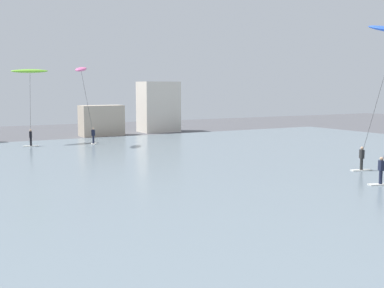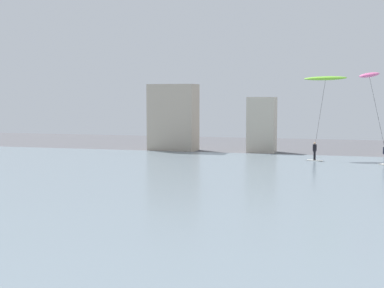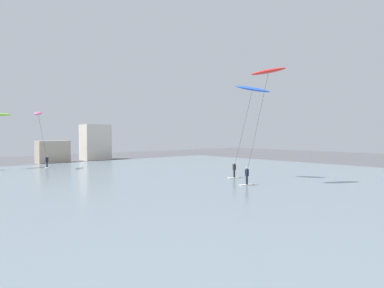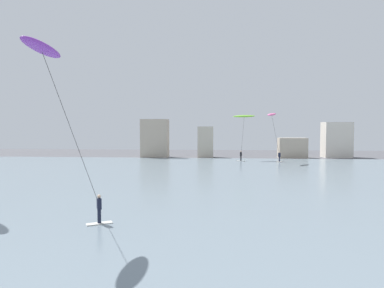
# 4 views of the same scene
# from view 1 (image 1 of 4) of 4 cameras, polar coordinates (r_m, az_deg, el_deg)

# --- Properties ---
(water_bay) EXTENTS (84.00, 52.00, 0.10)m
(water_bay) POSITION_cam_1_polar(r_m,az_deg,el_deg) (29.51, -13.51, -4.81)
(water_bay) COLOR slate
(water_bay) RESTS_ON ground
(far_shore_buildings) EXTENTS (38.02, 5.69, 7.01)m
(far_shore_buildings) POSITION_cam_1_polar(r_m,az_deg,el_deg) (57.96, -17.81, 3.57)
(far_shore_buildings) COLOR #B7A893
(far_shore_buildings) RESTS_ON ground
(kitesurfer_pink) EXTENTS (3.08, 3.41, 7.71)m
(kitesurfer_pink) POSITION_cam_1_polar(r_m,az_deg,el_deg) (48.85, -12.50, 7.54)
(kitesurfer_pink) COLOR silver
(kitesurfer_pink) RESTS_ON water_bay
(kitesurfer_lime) EXTENTS (4.04, 4.03, 7.52)m
(kitesurfer_lime) POSITION_cam_1_polar(r_m,az_deg,el_deg) (52.24, -18.15, 7.50)
(kitesurfer_lime) COLOR silver
(kitesurfer_lime) RESTS_ON water_bay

